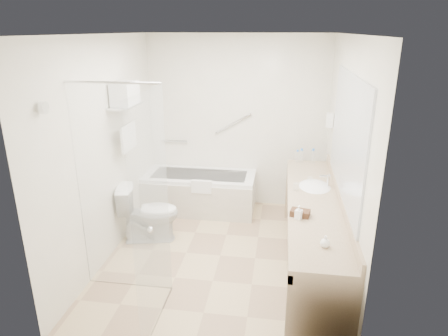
# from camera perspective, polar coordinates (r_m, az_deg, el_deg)

# --- Properties ---
(floor) EXTENTS (3.20, 3.20, 0.00)m
(floor) POSITION_cam_1_polar(r_m,az_deg,el_deg) (4.86, -0.53, -12.39)
(floor) COLOR tan
(floor) RESTS_ON ground
(ceiling) EXTENTS (2.60, 3.20, 0.10)m
(ceiling) POSITION_cam_1_polar(r_m,az_deg,el_deg) (4.13, -0.64, 18.60)
(ceiling) COLOR silver
(ceiling) RESTS_ON wall_back
(wall_back) EXTENTS (2.60, 0.10, 2.50)m
(wall_back) POSITION_cam_1_polar(r_m,az_deg,el_deg) (5.86, 1.88, 6.46)
(wall_back) COLOR beige
(wall_back) RESTS_ON ground
(wall_front) EXTENTS (2.60, 0.10, 2.50)m
(wall_front) POSITION_cam_1_polar(r_m,az_deg,el_deg) (2.88, -5.62, -7.67)
(wall_front) COLOR beige
(wall_front) RESTS_ON ground
(wall_left) EXTENTS (0.10, 3.20, 2.50)m
(wall_left) POSITION_cam_1_polar(r_m,az_deg,el_deg) (4.71, -16.43, 2.45)
(wall_left) COLOR beige
(wall_left) RESTS_ON ground
(wall_right) EXTENTS (0.10, 3.20, 2.50)m
(wall_right) POSITION_cam_1_polar(r_m,az_deg,el_deg) (4.33, 16.66, 1.00)
(wall_right) COLOR beige
(wall_right) RESTS_ON ground
(bathtub) EXTENTS (1.60, 0.73, 0.59)m
(bathtub) POSITION_cam_1_polar(r_m,az_deg,el_deg) (5.90, -3.47, -3.44)
(bathtub) COLOR white
(bathtub) RESTS_ON floor
(grab_bar_short) EXTENTS (0.40, 0.03, 0.03)m
(grab_bar_short) POSITION_cam_1_polar(r_m,az_deg,el_deg) (6.08, -7.15, 3.86)
(grab_bar_short) COLOR silver
(grab_bar_short) RESTS_ON wall_back
(grab_bar_long) EXTENTS (0.53, 0.03, 0.33)m
(grab_bar_long) POSITION_cam_1_polar(r_m,az_deg,el_deg) (5.83, 1.34, 6.39)
(grab_bar_long) COLOR silver
(grab_bar_long) RESTS_ON wall_back
(shower_enclosure) EXTENTS (0.96, 0.91, 2.11)m
(shower_enclosure) POSITION_cam_1_polar(r_m,az_deg,el_deg) (3.72, -12.54, -4.74)
(shower_enclosure) COLOR silver
(shower_enclosure) RESTS_ON floor
(towel_shelf) EXTENTS (0.24, 0.55, 0.81)m
(towel_shelf) POSITION_cam_1_polar(r_m,az_deg,el_deg) (4.86, -13.88, 9.29)
(towel_shelf) COLOR silver
(towel_shelf) RESTS_ON wall_left
(vanity_counter) EXTENTS (0.55, 2.70, 0.95)m
(vanity_counter) POSITION_cam_1_polar(r_m,az_deg,el_deg) (4.39, 12.57, -7.02)
(vanity_counter) COLOR tan
(vanity_counter) RESTS_ON floor
(sink) EXTENTS (0.40, 0.52, 0.14)m
(sink) POSITION_cam_1_polar(r_m,az_deg,el_deg) (4.68, 12.81, -2.91)
(sink) COLOR white
(sink) RESTS_ON vanity_counter
(faucet) EXTENTS (0.03, 0.03, 0.14)m
(faucet) POSITION_cam_1_polar(r_m,az_deg,el_deg) (4.66, 14.68, -1.73)
(faucet) COLOR silver
(faucet) RESTS_ON vanity_counter
(mirror) EXTENTS (0.02, 2.00, 1.20)m
(mirror) POSITION_cam_1_polar(r_m,az_deg,el_deg) (4.11, 17.19, 4.33)
(mirror) COLOR #B0B6BC
(mirror) RESTS_ON wall_right
(hairdryer_unit) EXTENTS (0.08, 0.10, 0.18)m
(hairdryer_unit) POSITION_cam_1_polar(r_m,az_deg,el_deg) (5.28, 14.87, 6.62)
(hairdryer_unit) COLOR white
(hairdryer_unit) RESTS_ON wall_right
(toilet) EXTENTS (0.81, 0.57, 0.72)m
(toilet) POSITION_cam_1_polar(r_m,az_deg,el_deg) (5.12, -10.69, -6.35)
(toilet) COLOR white
(toilet) RESTS_ON floor
(amenity_basket) EXTENTS (0.20, 0.16, 0.06)m
(amenity_basket) POSITION_cam_1_polar(r_m,az_deg,el_deg) (3.92, 10.81, -6.32)
(amenity_basket) COLOR #482C1A
(amenity_basket) RESTS_ON vanity_counter
(soap_bottle_a) EXTENTS (0.11, 0.15, 0.06)m
(soap_bottle_a) POSITION_cam_1_polar(r_m,az_deg,el_deg) (3.85, 10.59, -6.73)
(soap_bottle_a) COLOR white
(soap_bottle_a) RESTS_ON vanity_counter
(soap_bottle_b) EXTENTS (0.10, 0.12, 0.08)m
(soap_bottle_b) POSITION_cam_1_polar(r_m,az_deg,el_deg) (3.43, 14.25, -10.29)
(soap_bottle_b) COLOR white
(soap_bottle_b) RESTS_ON vanity_counter
(water_bottle_left) EXTENTS (0.06, 0.06, 0.20)m
(water_bottle_left) POSITION_cam_1_polar(r_m,az_deg,el_deg) (5.44, 12.58, 1.61)
(water_bottle_left) COLOR silver
(water_bottle_left) RESTS_ON vanity_counter
(water_bottle_mid) EXTENTS (0.05, 0.05, 0.17)m
(water_bottle_mid) POSITION_cam_1_polar(r_m,az_deg,el_deg) (5.43, 10.43, 1.60)
(water_bottle_mid) COLOR silver
(water_bottle_mid) RESTS_ON vanity_counter
(water_bottle_right) EXTENTS (0.06, 0.06, 0.19)m
(water_bottle_right) POSITION_cam_1_polar(r_m,az_deg,el_deg) (5.43, 10.99, 1.67)
(water_bottle_right) COLOR silver
(water_bottle_right) RESTS_ON vanity_counter
(drinking_glass_near) EXTENTS (0.07, 0.07, 0.08)m
(drinking_glass_near) POSITION_cam_1_polar(r_m,az_deg,el_deg) (4.72, 12.11, -1.76)
(drinking_glass_near) COLOR silver
(drinking_glass_near) RESTS_ON vanity_counter
(drinking_glass_far) EXTENTS (0.09, 0.09, 0.09)m
(drinking_glass_far) POSITION_cam_1_polar(r_m,az_deg,el_deg) (4.48, 10.27, -2.71)
(drinking_glass_far) COLOR silver
(drinking_glass_far) RESTS_ON vanity_counter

